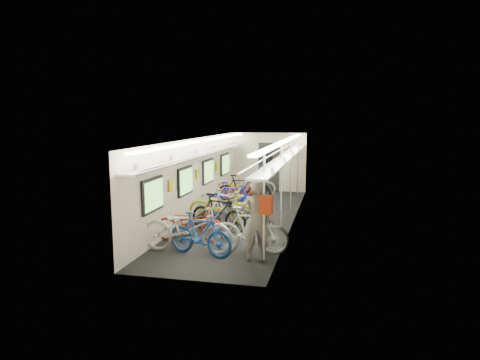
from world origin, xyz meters
The scene contains 17 objects.
train_car_shell centered at (-0.36, 0.71, 1.66)m, with size 10.00×10.00×10.00m.
bicycle_0 centered at (-0.56, -3.41, 0.56)m, with size 0.74×2.13×1.12m, color #B7B8BC.
bicycle_1 centered at (-0.21, -3.55, 0.49)m, with size 0.46×1.62×0.97m, color #194597.
bicycle_2 centered at (-0.79, -2.59, 0.46)m, with size 0.61×1.75×0.92m, color #9F2611.
bicycle_3 centered at (-0.32, -1.64, 0.52)m, with size 0.49×1.73×1.04m, color black.
bicycle_4 centered at (-0.54, -0.62, 0.50)m, with size 0.66×1.90×1.00m, color gold.
bicycle_5 centered at (-0.47, -0.41, 0.48)m, with size 0.45×1.59×0.96m, color #BDBEC0.
bicycle_6 centered at (-0.73, 0.60, 0.48)m, with size 0.63×1.82×0.96m, color #ACACB0.
bicycle_7 centered at (-0.42, 0.34, 0.53)m, with size 0.50×1.76×1.06m, color #181A93.
bicycle_8 centered at (-0.53, 1.69, 0.47)m, with size 0.62×1.78×0.94m, color #9B2911.
bicycle_9 centered at (-0.56, 2.14, 0.52)m, with size 0.49×1.73×1.04m, color black.
bicycle_10 centered at (-0.60, 2.64, 0.54)m, with size 0.72×2.06×1.08m, color orange.
bicycle_11 centered at (0.83, -3.14, 0.53)m, with size 0.50×1.76×1.06m, color silver.
bicycle_12 centered at (-0.40, 3.68, 0.45)m, with size 0.59×1.70×0.90m, color slate.
passenger_near centered at (1.05, -3.61, 0.87)m, with size 0.64×0.42×1.75m, color slate.
passenger_mid centered at (0.60, -0.23, 0.81)m, with size 0.79×0.61×1.62m, color black.
backpack centered at (1.30, -3.87, 1.28)m, with size 0.26×0.14×0.38m, color #AA2E11.
Camera 1 is at (2.65, -12.26, 3.04)m, focal length 32.00 mm.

